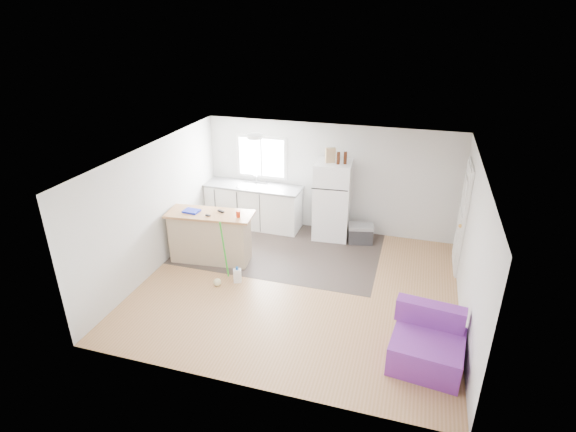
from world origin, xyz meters
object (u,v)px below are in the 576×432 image
Objects in this scene: purple_seat at (427,345)px; blue_tray at (191,211)px; bottle_right at (345,158)px; bottle_left at (338,158)px; red_cup at (238,214)px; cooler at (361,233)px; cardboard_box at (330,155)px; peninsula at (210,236)px; refrigerator at (332,200)px; kitchen_cabinets at (254,205)px; mop at (219,273)px; cleaner_jug at (237,275)px.

purple_seat is 3.49× the size of blue_tray.
purple_seat is 4.19× the size of bottle_right.
red_cup is at bearing -133.64° from bottle_left.
bottle_left is at bearing 126.86° from purple_seat.
cooler is 2.37× the size of bottle_right.
cooler is 0.57× the size of purple_seat.
cardboard_box is (1.37, 1.69, 0.77)m from red_cup.
peninsula is 2.69m from refrigerator.
refrigerator is (1.81, -0.03, 0.35)m from kitchen_cabinets.
purple_seat is (3.88, -3.50, -0.21)m from kitchen_cabinets.
bottle_right reaches higher than cooler.
red_cup is at bearing 160.14° from purple_seat.
cardboard_box is (1.46, 2.46, 1.61)m from mop.
peninsula reaches higher than cooler.
mop is (0.28, -2.52, -0.27)m from kitchen_cabinets.
refrigerator reaches higher than cooler.
mop is (0.53, -0.79, -0.28)m from peninsula.
cleaner_jug is 3.09m from cardboard_box.
bottle_right is at bearing 33.16° from blue_tray.
bottle_left is at bearing 30.74° from peninsula.
peninsula is at bearing -139.92° from cardboard_box.
kitchen_cabinets is 1.95m from blue_tray.
refrigerator is at bearing 49.22° from mop.
blue_tray is at bearing -143.33° from cardboard_box.
kitchen_cabinets is 2.20m from cardboard_box.
cardboard_box is at bearing 159.43° from bottle_left.
refrigerator reaches higher than blue_tray.
cleaner_jug is at bearing -122.29° from refrigerator.
kitchen_cabinets is 3.74× the size of cooler.
bottle_left is (1.92, -0.13, 1.32)m from kitchen_cabinets.
red_cup is at bearing 86.19° from cleaner_jug.
mop reaches higher than red_cup.
bottle_right is (2.62, 1.71, 0.78)m from blue_tray.
kitchen_cabinets is at bearing 82.22° from cleaner_jug.
peninsula is at bearing 178.48° from red_cup.
refrigerator is 6.78× the size of bottle_right.
peninsula is at bearing 163.48° from purple_seat.
bottle_left is (-1.96, 3.37, 1.53)m from purple_seat.
peninsula is at bearing 114.67° from mop.
kitchen_cabinets is 2.49m from cooler.
bottle_left is (1.36, 2.22, 1.68)m from cleaner_jug.
cardboard_box is (1.99, 1.67, 1.33)m from peninsula.
red_cup reaches higher than purple_seat.
cardboard_box is at bearing 41.60° from cleaner_jug.
blue_tray is 1.00× the size of cardboard_box.
refrigerator reaches higher than mop.
cleaner_jug is at bearing -117.26° from cardboard_box.
peninsula reaches higher than cleaner_jug.
cooler is 1.80m from cardboard_box.
bottle_left is at bearing 33.60° from blue_tray.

